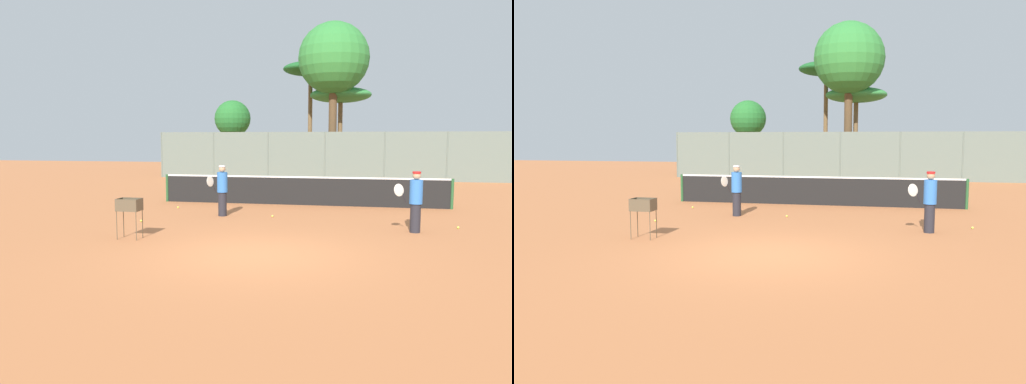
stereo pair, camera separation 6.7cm
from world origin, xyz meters
TOP-DOWN VIEW (x-y plane):
  - ground_plane at (0.00, 0.00)m, footprint 80.00×80.00m
  - tennis_net at (0.00, 8.19)m, footprint 10.69×0.10m
  - back_fence at (-0.00, 19.93)m, footprint 20.89×0.08m
  - tree_0 at (-1.47, 25.50)m, footprint 3.86×3.86m
  - tree_1 at (0.26, 22.93)m, footprint 4.57×4.57m
  - tree_2 at (0.67, 24.76)m, footprint 4.15×4.15m
  - tree_3 at (-7.23, 25.82)m, footprint 2.67×2.67m
  - player_white_outfit at (3.57, 3.37)m, footprint 0.80×0.53m
  - player_red_cap at (-2.16, 5.05)m, footprint 0.54×0.80m
  - ball_cart at (-3.39, 1.06)m, footprint 0.56×0.41m
  - tennis_ball_0 at (-0.54, 5.15)m, footprint 0.07×0.07m
  - tennis_ball_1 at (4.80, 4.18)m, footprint 0.07×0.07m
  - tennis_ball_2 at (-4.19, 6.45)m, footprint 0.07×0.07m
  - tennis_ball_3 at (-4.20, 3.44)m, footprint 0.07×0.07m
  - parked_car at (5.75, 23.98)m, footprint 4.20×1.70m

SIDE VIEW (x-z plane):
  - ground_plane at x=0.00m, z-range 0.00..0.00m
  - tennis_ball_0 at x=-0.54m, z-range 0.00..0.07m
  - tennis_ball_1 at x=4.80m, z-range 0.00..0.07m
  - tennis_ball_2 at x=-4.19m, z-range 0.00..0.07m
  - tennis_ball_3 at x=-4.20m, z-range 0.00..0.07m
  - tennis_net at x=0.00m, z-range 0.02..1.09m
  - parked_car at x=5.75m, z-range -0.14..1.46m
  - ball_cart at x=-3.39m, z-range 0.26..1.26m
  - player_white_outfit at x=3.57m, z-range 0.03..1.64m
  - player_red_cap at x=-2.16m, z-range 0.03..1.65m
  - back_fence at x=0.00m, z-range 0.00..2.87m
  - tree_3 at x=-7.23m, z-range 1.26..6.54m
  - tree_2 at x=0.67m, z-range 2.38..8.32m
  - tree_0 at x=-1.47m, z-range 3.28..11.10m
  - tree_1 at x=0.26m, z-range 2.59..12.51m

